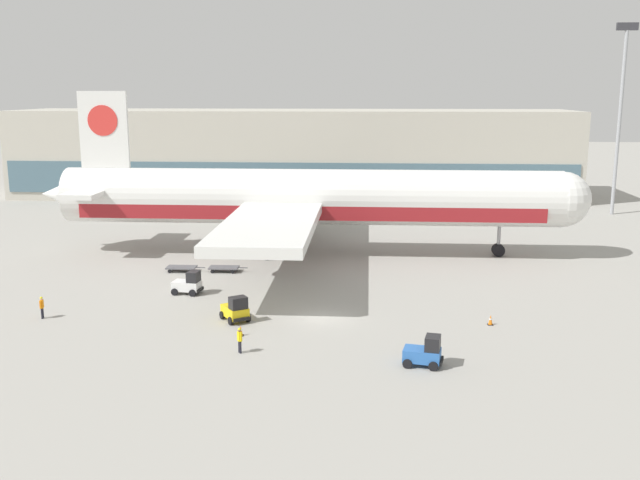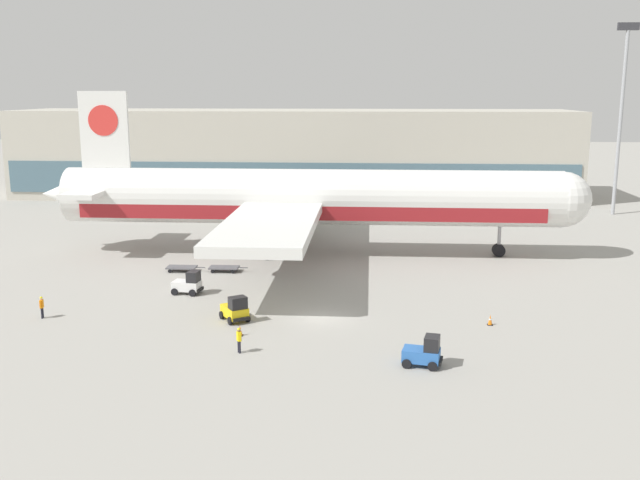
{
  "view_description": "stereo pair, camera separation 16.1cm",
  "coord_description": "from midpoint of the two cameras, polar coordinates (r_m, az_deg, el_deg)",
  "views": [
    {
      "loc": [
        3.41,
        -51.85,
        16.93
      ],
      "look_at": [
        -0.79,
        9.97,
        4.0
      ],
      "focal_mm": 40.0,
      "sensor_mm": 36.0,
      "label": 1
    },
    {
      "loc": [
        3.57,
        -51.84,
        16.93
      ],
      "look_at": [
        -0.79,
        9.97,
        4.0
      ],
      "focal_mm": 40.0,
      "sensor_mm": 36.0,
      "label": 2
    }
  ],
  "objects": [
    {
      "name": "ground_crew_near",
      "position": [
        47.63,
        -6.4,
        -7.81
      ],
      "size": [
        0.38,
        0.49,
        1.74
      ],
      "rotation": [
        0.0,
        0.0,
        5.29
      ],
      "color": "black",
      "rests_on": "ground_plane"
    },
    {
      "name": "light_mast",
      "position": [
        107.2,
        23.03,
        9.76
      ],
      "size": [
        2.8,
        0.5,
        25.97
      ],
      "color": "#9EA0A5",
      "rests_on": "ground_plane"
    },
    {
      "name": "ground_crew_far",
      "position": [
        58.28,
        -21.3,
        -4.9
      ],
      "size": [
        0.27,
        0.57,
        1.72
      ],
      "rotation": [
        0.0,
        0.0,
        1.7
      ],
      "color": "black",
      "rests_on": "ground_plane"
    },
    {
      "name": "ground_plane",
      "position": [
        54.66,
        0.18,
        -6.26
      ],
      "size": [
        400.0,
        400.0,
        0.0
      ],
      "primitive_type": "plane",
      "color": "#9E9B93"
    },
    {
      "name": "traffic_cone_far",
      "position": [
        51.05,
        -6.32,
        -7.22
      ],
      "size": [
        0.4,
        0.4,
        0.76
      ],
      "color": "black",
      "rests_on": "ground_plane"
    },
    {
      "name": "terminal_building",
      "position": [
        118.41,
        -2.08,
        6.96
      ],
      "size": [
        90.0,
        18.2,
        14.0
      ],
      "color": "#BCB7A8",
      "rests_on": "ground_plane"
    },
    {
      "name": "traffic_cone_near",
      "position": [
        54.45,
        13.54,
        -6.24
      ],
      "size": [
        0.4,
        0.4,
        0.78
      ],
      "color": "black",
      "rests_on": "ground_plane"
    },
    {
      "name": "baggage_dolly_second",
      "position": [
        68.88,
        -7.61,
        -2.21
      ],
      "size": [
        3.7,
        1.51,
        0.48
      ],
      "rotation": [
        0.0,
        0.0,
        0.0
      ],
      "color": "#56565B",
      "rests_on": "ground_plane"
    },
    {
      "name": "baggage_tug_foreground",
      "position": [
        45.72,
        8.43,
        -8.9
      ],
      "size": [
        2.67,
        2.04,
        2.0
      ],
      "rotation": [
        0.0,
        0.0,
        -0.2
      ],
      "color": "#2D66B7",
      "rests_on": "ground_plane"
    },
    {
      "name": "airplane_main",
      "position": [
        75.15,
        -1.29,
        3.3
      ],
      "size": [
        58.04,
        48.03,
        17.0
      ],
      "rotation": [
        0.0,
        0.0,
        -0.0
      ],
      "color": "white",
      "rests_on": "ground_plane"
    },
    {
      "name": "baggage_dolly_lead",
      "position": [
        69.63,
        -10.93,
        -2.17
      ],
      "size": [
        3.7,
        1.51,
        0.48
      ],
      "rotation": [
        0.0,
        0.0,
        0.0
      ],
      "color": "#56565B",
      "rests_on": "ground_plane"
    },
    {
      "name": "baggage_tug_far",
      "position": [
        61.84,
        -10.4,
        -3.46
      ],
      "size": [
        2.62,
        1.94,
        2.0
      ],
      "rotation": [
        0.0,
        0.0,
        -0.14
      ],
      "color": "silver",
      "rests_on": "ground_plane"
    },
    {
      "name": "baggage_tug_mid",
      "position": [
        54.08,
        -6.69,
        -5.56
      ],
      "size": [
        2.6,
        2.81,
        2.0
      ],
      "rotation": [
        0.0,
        0.0,
        -0.97
      ],
      "color": "yellow",
      "rests_on": "ground_plane"
    }
  ]
}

